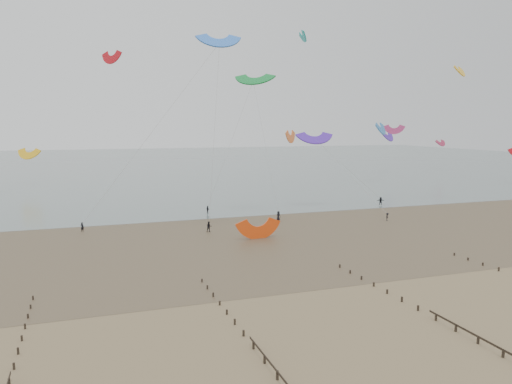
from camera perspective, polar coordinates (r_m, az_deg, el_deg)
ground at (r=53.55m, az=12.02°, el=-12.27°), size 500.00×500.00×0.00m
sea_and_shore at (r=82.47m, az=-2.99°, el=-5.02°), size 500.00×665.00×0.03m
kitesurfer_lead at (r=90.32m, az=-19.24°, el=-3.79°), size 0.73×0.65×1.67m
kitesurfers at (r=103.70m, az=9.38°, el=-2.01°), size 161.84×20.36×1.83m
grounded_kite at (r=80.39m, az=0.28°, el=-5.35°), size 6.65×5.33×3.51m
kites_airborne at (r=137.38m, az=-9.39°, el=9.02°), size 225.34×107.46×37.48m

